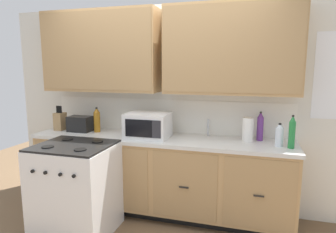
% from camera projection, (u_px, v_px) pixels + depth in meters
% --- Properties ---
extents(ground_plane, '(8.00, 8.00, 0.00)m').
position_uv_depth(ground_plane, '(151.00, 225.00, 3.25)').
color(ground_plane, brown).
extents(wall_unit, '(4.17, 0.40, 2.43)m').
position_uv_depth(wall_unit, '(164.00, 72.00, 3.45)').
color(wall_unit, silver).
rests_on(wall_unit, ground_plane).
extents(counter_run, '(3.00, 0.64, 0.92)m').
position_uv_depth(counter_run, '(159.00, 174.00, 3.46)').
color(counter_run, black).
rests_on(counter_run, ground_plane).
extents(stove_range, '(0.76, 0.68, 0.95)m').
position_uv_depth(stove_range, '(76.00, 189.00, 3.05)').
color(stove_range, white).
rests_on(stove_range, ground_plane).
extents(microwave, '(0.48, 0.37, 0.28)m').
position_uv_depth(microwave, '(148.00, 125.00, 3.35)').
color(microwave, white).
rests_on(microwave, counter_run).
extents(toaster, '(0.28, 0.18, 0.19)m').
position_uv_depth(toaster, '(80.00, 124.00, 3.68)').
color(toaster, black).
rests_on(toaster, counter_run).
extents(knife_block, '(0.11, 0.14, 0.31)m').
position_uv_depth(knife_block, '(60.00, 121.00, 3.76)').
color(knife_block, '#9C794E').
rests_on(knife_block, counter_run).
extents(sink_faucet, '(0.02, 0.02, 0.20)m').
position_uv_depth(sink_faucet, '(208.00, 128.00, 3.42)').
color(sink_faucet, '#B2B5BA').
rests_on(sink_faucet, counter_run).
extents(paper_towel_roll, '(0.12, 0.12, 0.26)m').
position_uv_depth(paper_towel_roll, '(248.00, 130.00, 3.17)').
color(paper_towel_roll, white).
rests_on(paper_towel_roll, counter_run).
extents(bottle_amber, '(0.08, 0.08, 0.30)m').
position_uv_depth(bottle_amber, '(97.00, 120.00, 3.64)').
color(bottle_amber, '#9E6619').
rests_on(bottle_amber, counter_run).
extents(bottle_green, '(0.06, 0.06, 0.33)m').
position_uv_depth(bottle_green, '(292.00, 132.00, 2.89)').
color(bottle_green, '#237A38').
rests_on(bottle_green, counter_run).
extents(bottle_violet, '(0.07, 0.07, 0.32)m').
position_uv_depth(bottle_violet, '(260.00, 127.00, 3.21)').
color(bottle_violet, '#663384').
rests_on(bottle_violet, counter_run).
extents(bottle_clear, '(0.08, 0.08, 0.24)m').
position_uv_depth(bottle_clear, '(279.00, 135.00, 2.97)').
color(bottle_clear, silver).
rests_on(bottle_clear, counter_run).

